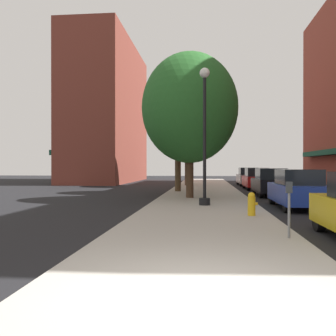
{
  "coord_description": "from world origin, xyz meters",
  "views": [
    {
      "loc": [
        0.11,
        -4.99,
        1.8
      ],
      "look_at": [
        -2.29,
        18.94,
        1.67
      ],
      "focal_mm": 39.88,
      "sensor_mm": 36.0,
      "label": 1
    }
  ],
  "objects_px": {
    "tree_far": "(190,108)",
    "car_red": "(256,179)",
    "parking_meter_near": "(289,202)",
    "car_silver": "(248,177)",
    "car_black": "(270,183)",
    "fire_hydrant": "(252,204)",
    "tree_near": "(178,123)",
    "lamppost": "(205,133)",
    "tree_mid": "(187,127)",
    "car_blue": "(298,189)"
  },
  "relations": [
    {
      "from": "tree_far",
      "to": "car_red",
      "type": "height_order",
      "value": "tree_far"
    },
    {
      "from": "parking_meter_near",
      "to": "car_silver",
      "type": "distance_m",
      "value": 25.87
    },
    {
      "from": "car_silver",
      "to": "car_black",
      "type": "bearing_deg",
      "value": -89.59
    },
    {
      "from": "parking_meter_near",
      "to": "fire_hydrant",
      "type": "bearing_deg",
      "value": 95.53
    },
    {
      "from": "parking_meter_near",
      "to": "tree_near",
      "type": "bearing_deg",
      "value": 103.34
    },
    {
      "from": "lamppost",
      "to": "car_silver",
      "type": "distance_m",
      "value": 19.17
    },
    {
      "from": "tree_mid",
      "to": "car_blue",
      "type": "height_order",
      "value": "tree_mid"
    },
    {
      "from": "fire_hydrant",
      "to": "parking_meter_near",
      "type": "relative_size",
      "value": 0.6
    },
    {
      "from": "fire_hydrant",
      "to": "tree_far",
      "type": "xyz_separation_m",
      "value": [
        -2.39,
        6.96,
        4.36
      ]
    },
    {
      "from": "lamppost",
      "to": "car_blue",
      "type": "distance_m",
      "value": 4.6
    },
    {
      "from": "fire_hydrant",
      "to": "car_blue",
      "type": "height_order",
      "value": "car_blue"
    },
    {
      "from": "tree_far",
      "to": "car_black",
      "type": "xyz_separation_m",
      "value": [
        4.72,
        3.09,
        -4.07
      ]
    },
    {
      "from": "car_red",
      "to": "car_silver",
      "type": "bearing_deg",
      "value": 91.7
    },
    {
      "from": "parking_meter_near",
      "to": "car_red",
      "type": "height_order",
      "value": "car_red"
    },
    {
      "from": "fire_hydrant",
      "to": "car_blue",
      "type": "bearing_deg",
      "value": 55.59
    },
    {
      "from": "car_silver",
      "to": "car_red",
      "type": "bearing_deg",
      "value": -89.59
    },
    {
      "from": "parking_meter_near",
      "to": "car_silver",
      "type": "height_order",
      "value": "car_silver"
    },
    {
      "from": "car_blue",
      "to": "car_black",
      "type": "distance_m",
      "value": 6.65
    },
    {
      "from": "fire_hydrant",
      "to": "tree_mid",
      "type": "height_order",
      "value": "tree_mid"
    },
    {
      "from": "parking_meter_near",
      "to": "car_black",
      "type": "height_order",
      "value": "car_black"
    },
    {
      "from": "fire_hydrant",
      "to": "car_silver",
      "type": "distance_m",
      "value": 22.0
    },
    {
      "from": "parking_meter_near",
      "to": "tree_mid",
      "type": "distance_m",
      "value": 24.3
    },
    {
      "from": "car_black",
      "to": "car_red",
      "type": "height_order",
      "value": "same"
    },
    {
      "from": "parking_meter_near",
      "to": "tree_far",
      "type": "distance_m",
      "value": 11.9
    },
    {
      "from": "lamppost",
      "to": "tree_far",
      "type": "height_order",
      "value": "tree_far"
    },
    {
      "from": "tree_near",
      "to": "car_red",
      "type": "xyz_separation_m",
      "value": [
        5.72,
        4.27,
        -3.87
      ]
    },
    {
      "from": "fire_hydrant",
      "to": "tree_near",
      "type": "distance_m",
      "value": 13.1
    },
    {
      "from": "lamppost",
      "to": "car_blue",
      "type": "xyz_separation_m",
      "value": [
        3.92,
        0.14,
        -2.39
      ]
    },
    {
      "from": "tree_far",
      "to": "lamppost",
      "type": "bearing_deg",
      "value": -77.89
    },
    {
      "from": "car_black",
      "to": "car_red",
      "type": "distance_m",
      "value": 6.17
    },
    {
      "from": "tree_mid",
      "to": "tree_far",
      "type": "xyz_separation_m",
      "value": [
        0.77,
        -12.77,
        -0.33
      ]
    },
    {
      "from": "fire_hydrant",
      "to": "tree_mid",
      "type": "distance_m",
      "value": 20.53
    },
    {
      "from": "tree_far",
      "to": "parking_meter_near",
      "type": "bearing_deg",
      "value": -75.74
    },
    {
      "from": "lamppost",
      "to": "car_silver",
      "type": "relative_size",
      "value": 1.37
    },
    {
      "from": "tree_mid",
      "to": "car_blue",
      "type": "bearing_deg",
      "value": -71.43
    },
    {
      "from": "lamppost",
      "to": "tree_far",
      "type": "xyz_separation_m",
      "value": [
        -0.79,
        3.7,
        1.68
      ]
    },
    {
      "from": "tree_near",
      "to": "car_red",
      "type": "bearing_deg",
      "value": 36.78
    },
    {
      "from": "lamppost",
      "to": "fire_hydrant",
      "type": "bearing_deg",
      "value": -63.97
    },
    {
      "from": "parking_meter_near",
      "to": "tree_far",
      "type": "bearing_deg",
      "value": 104.26
    },
    {
      "from": "car_red",
      "to": "car_silver",
      "type": "height_order",
      "value": "same"
    },
    {
      "from": "parking_meter_near",
      "to": "tree_near",
      "type": "relative_size",
      "value": 0.19
    },
    {
      "from": "fire_hydrant",
      "to": "car_silver",
      "type": "xyz_separation_m",
      "value": [
        2.33,
        21.87,
        0.29
      ]
    },
    {
      "from": "tree_mid",
      "to": "car_black",
      "type": "relative_size",
      "value": 1.85
    },
    {
      "from": "tree_near",
      "to": "car_blue",
      "type": "relative_size",
      "value": 1.6
    },
    {
      "from": "lamppost",
      "to": "car_silver",
      "type": "xyz_separation_m",
      "value": [
        3.92,
        18.61,
        -2.39
      ]
    },
    {
      "from": "fire_hydrant",
      "to": "car_blue",
      "type": "relative_size",
      "value": 0.18
    },
    {
      "from": "car_blue",
      "to": "car_black",
      "type": "xyz_separation_m",
      "value": [
        0.0,
        6.65,
        0.0
      ]
    },
    {
      "from": "tree_near",
      "to": "car_blue",
      "type": "height_order",
      "value": "tree_near"
    },
    {
      "from": "tree_far",
      "to": "car_silver",
      "type": "distance_m",
      "value": 16.16
    },
    {
      "from": "parking_meter_near",
      "to": "tree_near",
      "type": "distance_m",
      "value": 16.74
    }
  ]
}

